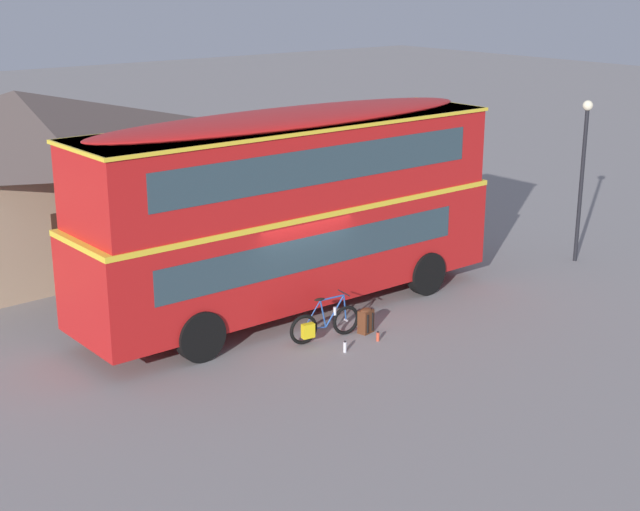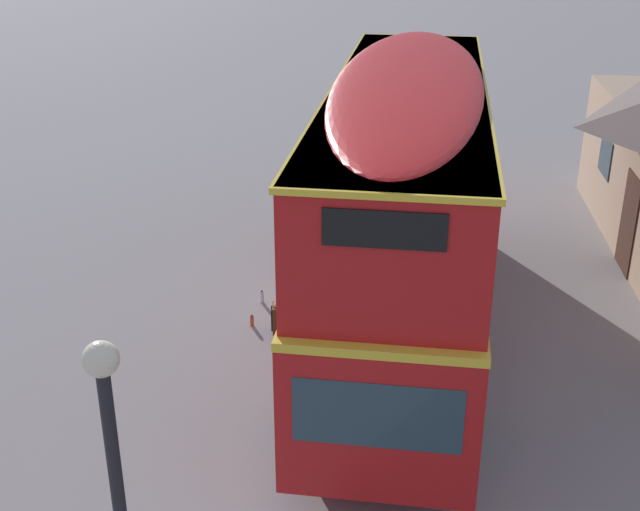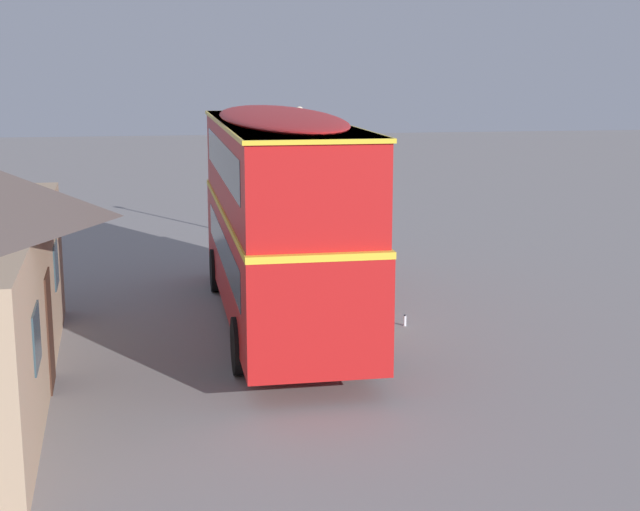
# 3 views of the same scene
# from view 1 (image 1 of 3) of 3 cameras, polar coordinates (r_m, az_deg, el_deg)

# --- Properties ---
(ground_plane) EXTENTS (120.00, 120.00, 0.00)m
(ground_plane) POSITION_cam_1_polar(r_m,az_deg,el_deg) (21.53, -1.87, -4.10)
(ground_plane) COLOR gray
(double_decker_bus) EXTENTS (10.72, 2.74, 4.79)m
(double_decker_bus) POSITION_cam_1_polar(r_m,az_deg,el_deg) (21.47, -1.75, 3.25)
(double_decker_bus) COLOR black
(double_decker_bus) RESTS_ON ground
(touring_bicycle) EXTENTS (1.77, 0.46, 1.01)m
(touring_bicycle) POSITION_cam_1_polar(r_m,az_deg,el_deg) (20.36, 0.19, -4.25)
(touring_bicycle) COLOR black
(touring_bicycle) RESTS_ON ground
(backpack_on_ground) EXTENTS (0.37, 0.33, 0.58)m
(backpack_on_ground) POSITION_cam_1_polar(r_m,az_deg,el_deg) (20.82, 2.83, -3.99)
(backpack_on_ground) COLOR #592D19
(backpack_on_ground) RESTS_ON ground
(water_bottle_clear_plastic) EXTENTS (0.07, 0.07, 0.25)m
(water_bottle_clear_plastic) POSITION_cam_1_polar(r_m,az_deg,el_deg) (19.83, 1.54, -5.64)
(water_bottle_clear_plastic) COLOR silver
(water_bottle_clear_plastic) RESTS_ON ground
(water_bottle_red_squeeze) EXTENTS (0.07, 0.07, 0.23)m
(water_bottle_red_squeeze) POSITION_cam_1_polar(r_m,az_deg,el_deg) (20.44, 3.58, -5.00)
(water_bottle_red_squeeze) COLOR #D84C33
(water_bottle_red_squeeze) RESTS_ON ground
(pub_building) EXTENTS (11.31, 6.42, 4.80)m
(pub_building) POSITION_cam_1_polar(r_m,az_deg,el_deg) (26.13, -17.85, 4.52)
(pub_building) COLOR tan
(pub_building) RESTS_ON ground
(street_lamp) EXTENTS (0.28, 0.28, 4.48)m
(street_lamp) POSITION_cam_1_polar(r_m,az_deg,el_deg) (26.32, 15.87, 5.49)
(street_lamp) COLOR black
(street_lamp) RESTS_ON ground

